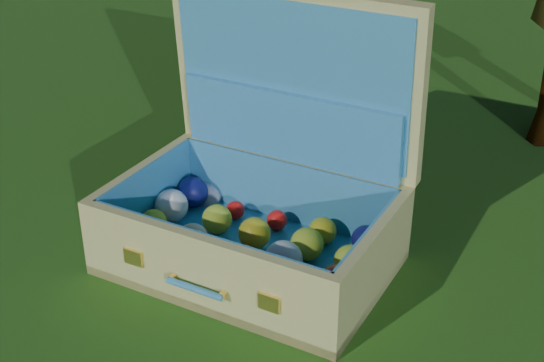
{
  "coord_description": "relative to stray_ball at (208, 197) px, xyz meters",
  "views": [
    {
      "loc": [
        0.67,
        -1.14,
        0.94
      ],
      "look_at": [
        -0.2,
        -0.0,
        0.18
      ],
      "focal_mm": 50.0,
      "sensor_mm": 36.0,
      "label": 1
    }
  ],
  "objects": [
    {
      "name": "suitcase",
      "position": [
        0.22,
        -0.06,
        0.12
      ],
      "size": [
        0.64,
        0.51,
        0.57
      ],
      "rotation": [
        0.0,
        0.0,
        0.15
      ],
      "color": "#C7BE6B",
      "rests_on": "ground"
    },
    {
      "name": "stray_ball",
      "position": [
        0.0,
        0.0,
        0.0
      ],
      "size": [
        0.07,
        0.07,
        0.07
      ],
      "primitive_type": "sphere",
      "color": "teal",
      "rests_on": "ground"
    },
    {
      "name": "ground",
      "position": [
        0.43,
        -0.05,
        -0.03
      ],
      "size": [
        60.0,
        60.0,
        0.0
      ],
      "primitive_type": "plane",
      "color": "#215114",
      "rests_on": "ground"
    }
  ]
}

